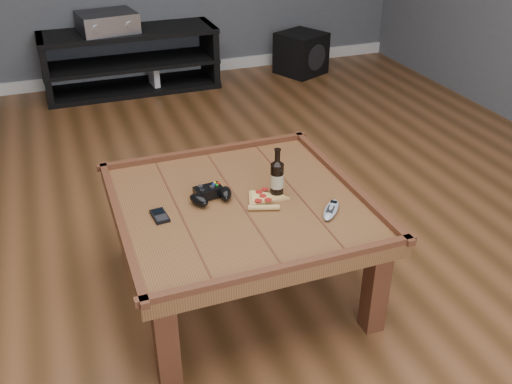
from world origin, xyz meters
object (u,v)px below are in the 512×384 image
object	(u,v)px
coffee_table	(240,214)
media_console	(131,61)
pizza_slice	(263,199)
remote_control	(331,210)
beer_bottle	(277,177)
av_receiver	(107,22)
game_controller	(211,194)
game_console	(154,77)
smartphone	(160,216)
subwoofer	(301,53)

from	to	relation	value
coffee_table	media_console	bearing A→B (deg)	90.00
pizza_slice	remote_control	distance (m)	0.28
coffee_table	remote_control	bearing A→B (deg)	-32.57
beer_bottle	av_receiver	world-z (taller)	beer_bottle
game_controller	av_receiver	world-z (taller)	av_receiver
beer_bottle	pizza_slice	size ratio (longest dim) A/B	0.84
pizza_slice	game_console	world-z (taller)	pizza_slice
game_controller	game_console	bearing A→B (deg)	77.23
game_controller	pizza_slice	distance (m)	0.22
media_console	game_console	xyz separation A→B (m)	(0.17, -0.06, -0.14)
beer_bottle	smartphone	xyz separation A→B (m)	(-0.49, 0.00, -0.08)
media_console	game_controller	world-z (taller)	game_controller
game_controller	beer_bottle	bearing A→B (deg)	-20.46
pizza_slice	game_console	xyz separation A→B (m)	(0.07, 2.71, -0.35)
beer_bottle	subwoofer	world-z (taller)	beer_bottle
coffee_table	media_console	xyz separation A→B (m)	(0.00, 2.75, -0.15)
subwoofer	smartphone	bearing A→B (deg)	-149.21
pizza_slice	game_controller	bearing A→B (deg)	175.23
av_receiver	game_console	xyz separation A→B (m)	(0.32, -0.06, -0.47)
beer_bottle	game_console	size ratio (longest dim) A/B	0.92
game_controller	smartphone	xyz separation A→B (m)	(-0.23, -0.06, -0.02)
media_console	game_controller	xyz separation A→B (m)	(-0.10, -2.69, 0.23)
smartphone	remote_control	bearing A→B (deg)	-22.36
smartphone	subwoofer	world-z (taller)	smartphone
coffee_table	subwoofer	distance (m)	3.06
pizza_slice	av_receiver	xyz separation A→B (m)	(-0.24, 2.77, 0.12)
beer_bottle	remote_control	bearing A→B (deg)	-51.96
remote_control	game_console	size ratio (longest dim) A/B	0.68
coffee_table	av_receiver	xyz separation A→B (m)	(-0.15, 2.74, 0.18)
game_controller	remote_control	world-z (taller)	game_controller
media_console	remote_control	size ratio (longest dim) A/B	8.84
media_console	subwoofer	xyz separation A→B (m)	(1.49, -0.08, -0.07)
coffee_table	game_console	distance (m)	2.71
coffee_table	pizza_slice	distance (m)	0.12
subwoofer	av_receiver	bearing A→B (deg)	152.45
beer_bottle	game_console	xyz separation A→B (m)	(0.00, 2.69, -0.43)
coffee_table	av_receiver	size ratio (longest dim) A/B	2.17
media_console	coffee_table	bearing A→B (deg)	-90.00
smartphone	remote_control	size ratio (longest dim) A/B	0.68
smartphone	subwoofer	size ratio (longest dim) A/B	0.22
game_controller	smartphone	world-z (taller)	game_controller
coffee_table	game_controller	world-z (taller)	game_controller
game_controller	pizza_slice	world-z (taller)	game_controller
remote_control	game_controller	bearing A→B (deg)	-172.10
smartphone	remote_control	distance (m)	0.68
media_console	pizza_slice	xyz separation A→B (m)	(0.09, -2.78, 0.21)
beer_bottle	subwoofer	bearing A→B (deg)	63.50
game_console	av_receiver	bearing A→B (deg)	163.67
coffee_table	game_console	bearing A→B (deg)	86.46
remote_control	av_receiver	xyz separation A→B (m)	(-0.47, 2.95, 0.11)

